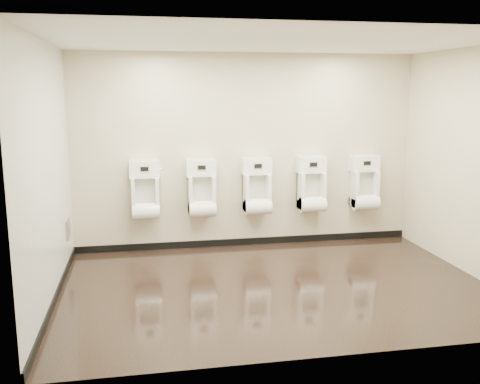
% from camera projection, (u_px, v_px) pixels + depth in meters
% --- Properties ---
extents(ground, '(5.00, 3.50, 0.00)m').
position_uv_depth(ground, '(276.00, 286.00, 6.32)').
color(ground, black).
rests_on(ground, ground).
extents(ceiling, '(5.00, 3.50, 0.00)m').
position_uv_depth(ceiling, '(279.00, 41.00, 5.80)').
color(ceiling, silver).
extents(back_wall, '(5.00, 0.02, 2.80)m').
position_uv_depth(back_wall, '(247.00, 152.00, 7.75)').
color(back_wall, '#C3B794').
rests_on(back_wall, ground).
extents(front_wall, '(5.00, 0.02, 2.80)m').
position_uv_depth(front_wall, '(331.00, 199.00, 4.37)').
color(front_wall, '#C3B794').
rests_on(front_wall, ground).
extents(left_wall, '(0.02, 3.50, 2.80)m').
position_uv_depth(left_wall, '(47.00, 175.00, 5.61)').
color(left_wall, '#C3B794').
rests_on(left_wall, ground).
extents(right_wall, '(0.02, 3.50, 2.80)m').
position_uv_depth(right_wall, '(476.00, 163.00, 6.51)').
color(right_wall, '#C3B794').
rests_on(right_wall, ground).
extents(tile_overlay_left, '(0.01, 3.50, 2.80)m').
position_uv_depth(tile_overlay_left, '(47.00, 175.00, 5.61)').
color(tile_overlay_left, silver).
rests_on(tile_overlay_left, ground).
extents(skirting_back, '(5.00, 0.02, 0.10)m').
position_uv_depth(skirting_back, '(247.00, 241.00, 7.99)').
color(skirting_back, black).
rests_on(skirting_back, ground).
extents(skirting_left, '(0.02, 3.50, 0.10)m').
position_uv_depth(skirting_left, '(56.00, 296.00, 5.87)').
color(skirting_left, black).
rests_on(skirting_left, ground).
extents(access_panel, '(0.04, 0.25, 0.25)m').
position_uv_depth(access_panel, '(68.00, 229.00, 6.94)').
color(access_panel, '#9E9EA3').
rests_on(access_panel, left_wall).
extents(urinal_0, '(0.43, 0.32, 0.80)m').
position_uv_depth(urinal_0, '(145.00, 194.00, 7.45)').
color(urinal_0, white).
rests_on(urinal_0, back_wall).
extents(urinal_1, '(0.43, 0.32, 0.80)m').
position_uv_depth(urinal_1, '(202.00, 192.00, 7.59)').
color(urinal_1, white).
rests_on(urinal_1, back_wall).
extents(urinal_2, '(0.43, 0.32, 0.80)m').
position_uv_depth(urinal_2, '(257.00, 190.00, 7.74)').
color(urinal_2, white).
rests_on(urinal_2, back_wall).
extents(urinal_3, '(0.43, 0.32, 0.80)m').
position_uv_depth(urinal_3, '(312.00, 188.00, 7.89)').
color(urinal_3, white).
rests_on(urinal_3, back_wall).
extents(urinal_4, '(0.43, 0.32, 0.80)m').
position_uv_depth(urinal_4, '(365.00, 187.00, 8.04)').
color(urinal_4, white).
rests_on(urinal_4, back_wall).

